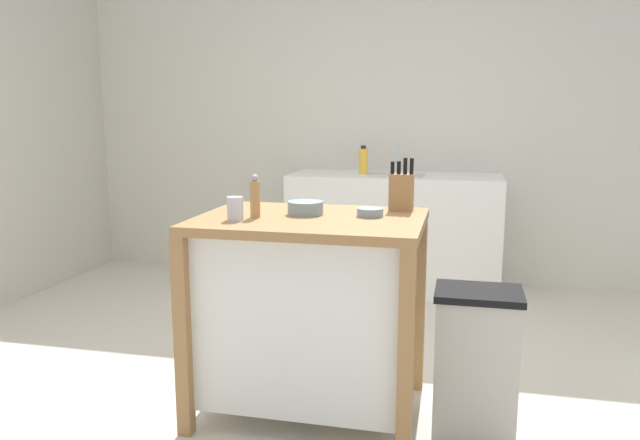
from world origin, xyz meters
TOP-DOWN VIEW (x-y plane):
  - ground_plane at (0.00, 0.00)m, footprint 6.05×6.05m
  - wall_back at (0.00, 2.36)m, footprint 5.05×0.10m
  - kitchen_island at (-0.00, -0.06)m, footprint 0.99×0.73m
  - knife_block at (0.37, 0.21)m, footprint 0.11×0.09m
  - bowl_ceramic_wide at (0.25, 0.01)m, footprint 0.12×0.12m
  - bowl_stoneware_deep at (-0.04, 0.00)m, footprint 0.16×0.16m
  - drinking_cup at (-0.29, -0.21)m, footprint 0.07×0.07m
  - pepper_grinder at (-0.23, -0.13)m, footprint 0.04×0.04m
  - trash_bin at (0.73, -0.08)m, footprint 0.36×0.28m
  - sink_counter at (0.14, 2.01)m, footprint 1.58×0.60m
  - sink_faucet at (0.14, 2.15)m, footprint 0.02×0.02m
  - bottle_dish_soap at (-0.10, 2.01)m, footprint 0.07×0.07m

SIDE VIEW (x-z plane):
  - ground_plane at x=0.00m, z-range 0.00..0.00m
  - trash_bin at x=0.73m, z-range 0.00..0.63m
  - sink_counter at x=0.14m, z-range 0.00..0.89m
  - kitchen_island at x=0.00m, z-range 0.05..0.96m
  - bowl_ceramic_wide at x=0.25m, z-range 0.91..0.95m
  - bowl_stoneware_deep at x=-0.04m, z-range 0.91..0.97m
  - drinking_cup at x=-0.29m, z-range 0.91..1.01m
  - bottle_dish_soap at x=-0.10m, z-range 0.88..1.09m
  - sink_faucet at x=0.14m, z-range 0.89..1.11m
  - pepper_grinder at x=-0.23m, z-range 0.90..1.09m
  - knife_block at x=0.37m, z-range 0.88..1.12m
  - wall_back at x=0.00m, z-range 0.00..2.60m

